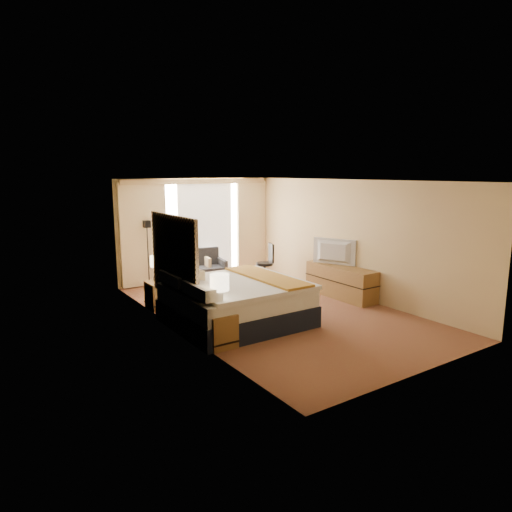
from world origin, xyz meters
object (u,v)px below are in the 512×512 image
loveseat (198,271)px  lamp_left (220,283)px  nightstand_right (159,295)px  floor_lamp (147,240)px  lamp_right (157,262)px  desk_chair (267,265)px  media_dresser (341,282)px  television (333,252)px  nightstand_left (219,329)px  bed (236,302)px

loveseat → lamp_left: lamp_left is taller
nightstand_right → floor_lamp: bearing=75.7°
floor_lamp → lamp_right: size_ratio=2.97×
desk_chair → lamp_right: size_ratio=1.79×
media_dresser → television: bearing=101.9°
loveseat → desk_chair: bearing=-22.7°
nightstand_left → television: (3.65, 1.29, 0.72)m
nightstand_left → desk_chair: bearing=44.9°
desk_chair → lamp_right: 3.28m
nightstand_right → floor_lamp: size_ratio=0.34×
nightstand_left → media_dresser: 3.85m
bed → television: (2.84, 0.49, 0.58)m
media_dresser → lamp_right: lamp_right is taller
desk_chair → lamp_right: bearing=-148.1°
media_dresser → desk_chair: size_ratio=1.83×
media_dresser → bed: 2.90m
nightstand_left → nightstand_right: same height
nightstand_right → floor_lamp: floor_lamp is taller
media_dresser → desk_chair: (-0.56, 2.08, 0.09)m
nightstand_left → media_dresser: (3.70, 1.05, 0.07)m
nightstand_left → bed: bearing=44.8°
nightstand_right → television: bearing=-18.4°
loveseat → television: television is taller
floor_lamp → lamp_left: (-0.43, -4.28, -0.11)m
bed → desk_chair: bed is taller
media_dresser → desk_chair: desk_chair is taller
loveseat → bed: bearing=-94.3°
nightstand_right → loveseat: loveseat is taller
floor_lamp → lamp_right: bearing=-105.1°
nightstand_right → desk_chair: 3.20m
nightstand_right → bed: bearing=-64.6°
nightstand_left → desk_chair: desk_chair is taller
nightstand_left → television: bearing=19.4°
media_dresser → loveseat: 3.65m
lamp_left → desk_chair: bearing=45.3°
desk_chair → television: bearing=-54.0°
media_dresser → floor_lamp: bearing=135.5°
nightstand_left → television: 3.94m
nightstand_right → bed: (0.81, -1.70, 0.14)m
nightstand_right → lamp_right: bearing=-157.9°
floor_lamp → lamp_left: floor_lamp is taller
desk_chair → nightstand_right: bearing=-148.2°
desk_chair → floor_lamp: bearing=177.8°
nightstand_right → nightstand_left: bearing=-90.0°
bed → loveseat: bearing=75.0°
television → loveseat: bearing=10.9°
lamp_left → nightstand_left: bearing=116.3°
nightstand_left → lamp_right: (-0.03, 2.49, 0.70)m
loveseat → desk_chair: size_ratio=1.47×
bed → television: television is taller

